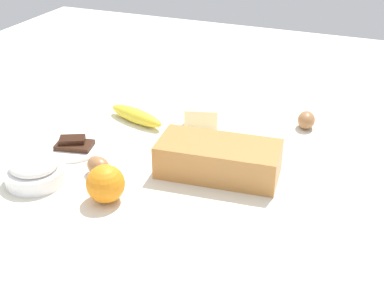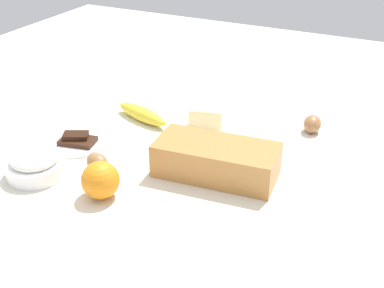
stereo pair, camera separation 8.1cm
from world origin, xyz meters
name	(u,v)px [view 1 (the left image)]	position (x,y,z in m)	size (l,w,h in m)	color
ground_plane	(192,162)	(0.00, 0.00, -0.01)	(2.40, 2.40, 0.02)	silver
loaf_pan	(218,158)	(-0.08, 0.04, 0.04)	(0.29, 0.16, 0.08)	#B77A3D
flour_bowl	(35,170)	(0.29, 0.23, 0.03)	(0.14, 0.14, 0.06)	white
banana	(136,116)	(0.22, -0.13, 0.02)	(0.19, 0.04, 0.04)	yellow
orange_fruit	(105,184)	(0.10, 0.23, 0.04)	(0.08, 0.08, 0.08)	orange
butter_block	(202,117)	(0.04, -0.17, 0.03)	(0.09, 0.06, 0.06)	#F4EDB2
egg_near_butter	(306,120)	(-0.23, -0.27, 0.02)	(0.05, 0.05, 0.06)	#9C683F
egg_beside_bowl	(98,166)	(0.17, 0.15, 0.02)	(0.05, 0.05, 0.06)	#9D693F
chocolate_plate	(75,147)	(0.29, 0.07, 0.01)	(0.13, 0.13, 0.03)	white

